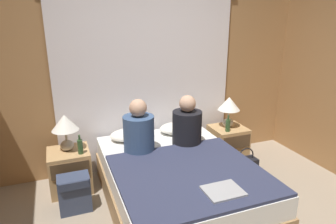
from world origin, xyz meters
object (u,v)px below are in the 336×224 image
object	(u,v)px
nightstand_left	(70,170)
lamp_right	(229,106)
backpack_on_floor	(74,191)
lamp_left	(65,126)
pillow_right	(178,128)
nightstand_right	(228,144)
laptop_on_bed	(223,191)
bed	(178,183)
pillow_left	(130,134)
beer_bottle_on_right_stand	(228,125)
person_left_in_bed	(139,131)
handbag_on_floor	(245,165)
beer_bottle_on_left_stand	(80,146)
person_right_in_bed	(187,125)

from	to	relation	value
nightstand_left	lamp_right	size ratio (longest dim) A/B	1.15
lamp_right	backpack_on_floor	xyz separation A→B (m)	(-2.08, -0.46, -0.56)
lamp_left	pillow_right	distance (m)	1.38
nightstand_right	laptop_on_bed	bearing A→B (deg)	-123.54
bed	pillow_left	bearing A→B (deg)	112.78
nightstand_right	beer_bottle_on_right_stand	size ratio (longest dim) A/B	2.20
person_left_in_bed	laptop_on_bed	bearing A→B (deg)	-68.33
laptop_on_bed	handbag_on_floor	bearing A→B (deg)	46.34
nightstand_left	beer_bottle_on_left_stand	xyz separation A→B (m)	(0.13, -0.12, 0.33)
backpack_on_floor	nightstand_right	bearing A→B (deg)	11.66
person_left_in_bed	beer_bottle_on_left_stand	xyz separation A→B (m)	(-0.61, 0.22, -0.18)
lamp_right	backpack_on_floor	distance (m)	2.20
pillow_right	beer_bottle_on_left_stand	bearing A→B (deg)	-172.72
lamp_right	laptop_on_bed	world-z (taller)	lamp_right
beer_bottle_on_right_stand	handbag_on_floor	distance (m)	0.56
lamp_right	person_left_in_bed	xyz separation A→B (m)	(-1.35, -0.36, -0.03)
beer_bottle_on_left_stand	nightstand_left	bearing A→B (deg)	138.52
nightstand_left	person_right_in_bed	bearing A→B (deg)	-14.14
nightstand_right	backpack_on_floor	distance (m)	2.13
lamp_left	beer_bottle_on_left_stand	bearing A→B (deg)	-47.93
nightstand_left	backpack_on_floor	size ratio (longest dim) A/B	1.24
pillow_left	lamp_left	bearing A→B (deg)	-179.00
nightstand_left	backpack_on_floor	world-z (taller)	nightstand_left
backpack_on_floor	handbag_on_floor	bearing A→B (deg)	0.34
nightstand_left	laptop_on_bed	size ratio (longest dim) A/B	1.53
lamp_right	beer_bottle_on_right_stand	distance (m)	0.27
pillow_left	laptop_on_bed	bearing A→B (deg)	-73.27
bed	person_right_in_bed	bearing A→B (deg)	54.58
bed	handbag_on_floor	distance (m)	1.11
nightstand_right	lamp_left	bearing A→B (deg)	179.20
beer_bottle_on_right_stand	pillow_right	bearing A→B (deg)	166.21
lamp_left	lamp_right	distance (m)	2.10
nightstand_left	beer_bottle_on_left_stand	distance (m)	0.37
person_left_in_bed	beer_bottle_on_right_stand	xyz separation A→B (m)	(1.26, 0.22, -0.18)
beer_bottle_on_left_stand	laptop_on_bed	xyz separation A→B (m)	(1.04, -1.29, -0.03)
lamp_left	pillow_left	xyz separation A→B (m)	(0.73, 0.01, -0.21)
beer_bottle_on_left_stand	laptop_on_bed	distance (m)	1.65
backpack_on_floor	person_right_in_bed	bearing A→B (deg)	4.31
backpack_on_floor	lamp_left	bearing A→B (deg)	91.62
beer_bottle_on_left_stand	handbag_on_floor	size ratio (longest dim) A/B	0.62
bed	beer_bottle_on_right_stand	size ratio (longest dim) A/B	8.76
nightstand_right	beer_bottle_on_left_stand	bearing A→B (deg)	-176.64
pillow_right	backpack_on_floor	bearing A→B (deg)	-160.73
person_right_in_bed	pillow_right	bearing A→B (deg)	82.85
nightstand_right	laptop_on_bed	size ratio (longest dim) A/B	1.53
lamp_left	backpack_on_floor	distance (m)	0.72
nightstand_left	handbag_on_floor	world-z (taller)	nightstand_left
pillow_left	backpack_on_floor	bearing A→B (deg)	-146.74
person_right_in_bed	beer_bottle_on_left_stand	world-z (taller)	person_right_in_bed
pillow_right	nightstand_left	bearing A→B (deg)	-178.23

